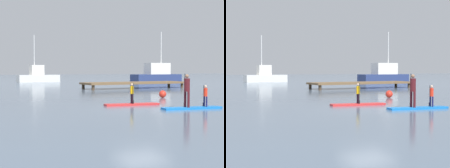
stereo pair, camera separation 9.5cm
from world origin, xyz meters
The scene contains 10 objects.
ground_plane centered at (0.00, 0.00, 0.00)m, with size 240.00×240.00×0.00m, color slate.
paddleboard_near centered at (0.50, 1.78, 0.05)m, with size 3.05×1.03×0.10m.
paddler_child_solo centered at (0.50, 1.77, 0.69)m, with size 0.22×0.38×1.08m.
paddleboard_far centered at (2.11, -1.18, 0.05)m, with size 3.12×1.08×0.10m.
paddler_adult centered at (1.83, -1.13, 1.00)m, with size 0.32×0.50×1.60m.
paddler_child_front centered at (2.83, -1.29, 0.68)m, with size 0.21×0.37×1.04m.
fishing_boat_green_midground centered at (19.15, 27.11, 1.06)m, with size 6.91×2.23×6.91m.
motor_boat_small_navy centered at (6.41, 39.09, 0.85)m, with size 6.31×2.06×6.86m.
floating_dock centered at (9.76, 17.14, 0.54)m, with size 10.66×2.89×0.64m.
mooring_buoy_mid centered at (5.07, 5.51, 0.24)m, with size 0.49×0.49×0.49m, color red.
Camera 2 is at (-9.66, -15.73, 1.91)m, focal length 61.45 mm.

